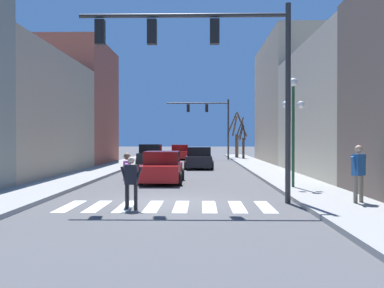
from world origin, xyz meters
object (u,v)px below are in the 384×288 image
Objects in this scene: traffic_signal_far at (211,116)px; car_driving_toward_lane at (180,153)px; pedestrian_waiting_at_curb at (359,169)px; street_tree_left_mid at (243,140)px; street_lamp_right_corner at (293,110)px; pedestrian_on_left_sidewalk at (131,178)px; car_driving_away_lane at (151,156)px; traffic_signal_near at (212,55)px; pedestrian_crossing_street at (127,175)px; street_tree_right_far at (237,136)px; car_parked_left_near at (162,168)px; car_parked_left_mid at (199,158)px.

traffic_signal_far is 5.16m from car_driving_toward_lane.
street_tree_left_mid is (-0.59, 33.49, 0.85)m from pedestrian_waiting_at_curb.
street_lamp_right_corner reaches higher than pedestrian_on_left_sidewalk.
pedestrian_on_left_sidewalk is at bearing -95.25° from traffic_signal_far.
car_driving_away_lane is (-1.98, -10.55, 0.06)m from car_driving_toward_lane.
car_driving_away_lane is 24.76m from pedestrian_waiting_at_curb.
traffic_signal_near reaches higher than pedestrian_crossing_street.
street_tree_right_far reaches higher than pedestrian_crossing_street.
car_driving_toward_lane is at bearing -170.12° from traffic_signal_far.
traffic_signal_far is 3.69× the size of pedestrian_waiting_at_curb.
traffic_signal_far reaches higher than car_parked_left_near.
car_driving_toward_lane is 2.79× the size of pedestrian_on_left_sidewalk.
traffic_signal_near is 33.01m from car_driving_toward_lane.
car_parked_left_mid is at bearing 91.62° from traffic_signal_near.
car_driving_away_lane is 23.65m from pedestrian_on_left_sidewalk.
pedestrian_waiting_at_curb reaches higher than pedestrian_crossing_street.
car_driving_toward_lane reaches higher than car_parked_left_near.
car_parked_left_mid is 2.68× the size of pedestrian_on_left_sidewalk.
car_parked_left_near is 2.74× the size of pedestrian_on_left_sidewalk.
street_lamp_right_corner is at bearing 65.48° from pedestrian_waiting_at_curb.
car_driving_toward_lane is at bearing -83.78° from pedestrian_on_left_sidewalk.
street_tree_left_mid reaches higher than car_driving_toward_lane.
traffic_signal_near is 35.47m from street_tree_right_far.
traffic_signal_near is 4.15× the size of pedestrian_crossing_street.
pedestrian_crossing_street is at bearing -100.14° from street_tree_right_far.
pedestrian_on_left_sidewalk is at bearing -149.49° from traffic_signal_near.
street_tree_left_mid is at bearing -39.38° from car_driving_away_lane.
street_tree_right_far is at bearing -32.18° from car_driving_away_lane.
pedestrian_waiting_at_curb is 1.12× the size of pedestrian_on_left_sidewalk.
traffic_signal_far is 1.51× the size of car_parked_left_near.
pedestrian_on_left_sidewalk is (-3.19, -34.68, -3.74)m from traffic_signal_far.
traffic_signal_near is 3.93× the size of pedestrian_waiting_at_curb.
pedestrian_on_left_sidewalk is (0.08, -34.11, 0.21)m from car_driving_toward_lane.
traffic_signal_near is at bearing -178.38° from car_parked_left_mid.
street_lamp_right_corner is 1.03× the size of car_parked_left_near.
traffic_signal_near reaches higher than car_parked_left_near.
pedestrian_on_left_sidewalk is (-0.22, -8.57, 0.23)m from car_parked_left_near.
car_driving_away_lane is (-4.06, 4.11, 0.07)m from car_parked_left_mid.
pedestrian_waiting_at_curb is at bearing -96.55° from pedestrian_crossing_street.
street_lamp_right_corner is 1.05× the size of street_tree_left_mid.
pedestrian_waiting_at_curb is at bearing -89.00° from street_tree_left_mid.
car_driving_away_lane is 2.31× the size of pedestrian_waiting_at_curb.
pedestrian_waiting_at_curb is at bearing -88.47° from street_tree_right_far.
car_parked_left_mid is 2.52× the size of pedestrian_crossing_street.
traffic_signal_near is at bearing -79.72° from pedestrian_crossing_street.
car_parked_left_near is at bearing -9.06° from pedestrian_crossing_street.
pedestrian_on_left_sidewalk is (-2.51, -1.48, -4.07)m from traffic_signal_near.
car_driving_toward_lane is at bearing -157.81° from street_tree_right_far.
street_lamp_right_corner is 14.93m from car_parked_left_mid.
street_tree_left_mid is 0.86× the size of street_tree_right_far.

